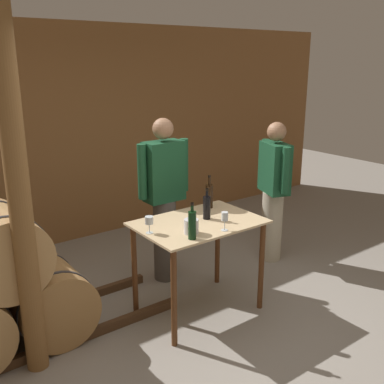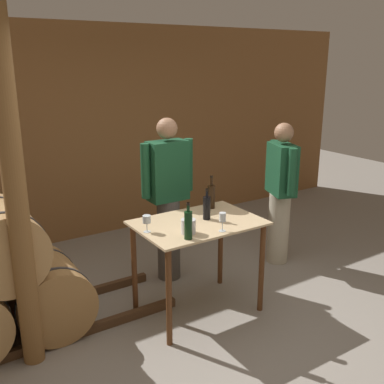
{
  "view_description": "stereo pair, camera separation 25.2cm",
  "coord_description": "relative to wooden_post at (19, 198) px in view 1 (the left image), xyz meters",
  "views": [
    {
      "loc": [
        -2.28,
        -2.55,
        2.27
      ],
      "look_at": [
        0.0,
        0.51,
        1.13
      ],
      "focal_mm": 42.0,
      "sensor_mm": 36.0,
      "label": 1
    },
    {
      "loc": [
        -2.07,
        -2.69,
        2.27
      ],
      "look_at": [
        0.0,
        0.51,
        1.13
      ],
      "focal_mm": 42.0,
      "sensor_mm": 36.0,
      "label": 2
    }
  ],
  "objects": [
    {
      "name": "wooden_post",
      "position": [
        0.0,
        0.0,
        0.0
      ],
      "size": [
        0.16,
        0.16,
        2.7
      ],
      "color": "brown",
      "rests_on": "ground_plane"
    },
    {
      "name": "ground_plane",
      "position": [
        1.48,
        -0.51,
        -1.35
      ],
      "size": [
        14.0,
        14.0,
        0.0
      ],
      "primitive_type": "plane",
      "color": "gray"
    },
    {
      "name": "wine_glass_near_center",
      "position": [
        1.52,
        -0.39,
        -0.35
      ],
      "size": [
        0.06,
        0.06,
        0.16
      ],
      "color": "silver",
      "rests_on": "tasting_table"
    },
    {
      "name": "tasting_table",
      "position": [
        1.48,
        -0.09,
        -0.63
      ],
      "size": [
        1.1,
        0.75,
        0.88
      ],
      "color": "#D1B284",
      "rests_on": "ground_plane"
    },
    {
      "name": "wine_bottle_far_left",
      "position": [
        1.2,
        -0.38,
        -0.35
      ],
      "size": [
        0.07,
        0.07,
        0.3
      ],
      "color": "black",
      "rests_on": "tasting_table"
    },
    {
      "name": "wine_bottle_left",
      "position": [
        1.58,
        -0.08,
        -0.36
      ],
      "size": [
        0.07,
        0.07,
        0.28
      ],
      "color": "black",
      "rests_on": "tasting_table"
    },
    {
      "name": "wine_glass_near_left",
      "position": [
        0.99,
        -0.07,
        -0.36
      ],
      "size": [
        0.07,
        0.07,
        0.14
      ],
      "color": "silver",
      "rests_on": "tasting_table"
    },
    {
      "name": "ice_bucket",
      "position": [
        1.26,
        -0.28,
        -0.41
      ],
      "size": [
        0.12,
        0.12,
        0.12
      ],
      "color": "silver",
      "rests_on": "tasting_table"
    },
    {
      "name": "back_wall",
      "position": [
        1.48,
        2.26,
        0.0
      ],
      "size": [
        8.4,
        0.05,
        2.7
      ],
      "color": "brown",
      "rests_on": "ground_plane"
    },
    {
      "name": "person_host",
      "position": [
        2.84,
        0.3,
        -0.5
      ],
      "size": [
        0.34,
        0.56,
        1.61
      ],
      "color": "#B7AD93",
      "rests_on": "ground_plane"
    },
    {
      "name": "wine_bottle_center",
      "position": [
        1.8,
        0.16,
        -0.35
      ],
      "size": [
        0.07,
        0.07,
        0.32
      ],
      "color": "black",
      "rests_on": "tasting_table"
    },
    {
      "name": "person_visitor_with_scarf",
      "position": [
        1.59,
        0.63,
        -0.44
      ],
      "size": [
        0.59,
        0.24,
        1.71
      ],
      "color": "#4C4742",
      "rests_on": "ground_plane"
    }
  ]
}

